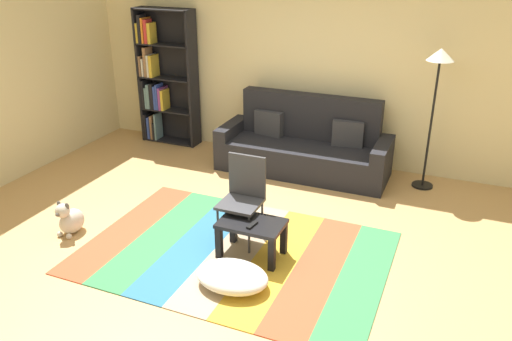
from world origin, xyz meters
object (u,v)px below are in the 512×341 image
(standing_lamp, at_px, (438,73))
(couch, at_px, (304,147))
(coffee_table, at_px, (252,229))
(tv_remote, at_px, (252,225))
(folding_chair, at_px, (244,192))
(bookshelf, at_px, (161,80))
(dog, at_px, (70,219))
(pouf, at_px, (232,276))

(standing_lamp, bearing_deg, couch, -176.59)
(coffee_table, height_order, tv_remote, tv_remote)
(couch, xyz_separation_m, standing_lamp, (1.55, 0.09, 1.11))
(tv_remote, height_order, folding_chair, folding_chair)
(couch, xyz_separation_m, tv_remote, (0.22, -2.29, 0.05))
(bookshelf, height_order, tv_remote, bookshelf)
(coffee_table, distance_m, dog, 1.98)
(pouf, bearing_deg, tv_remote, 90.25)
(standing_lamp, distance_m, tv_remote, 2.93)
(coffee_table, bearing_deg, couch, 94.70)
(dog, bearing_deg, pouf, -5.52)
(standing_lamp, bearing_deg, pouf, -115.17)
(coffee_table, distance_m, pouf, 0.56)
(bookshelf, height_order, standing_lamp, bookshelf)
(couch, bearing_deg, standing_lamp, 3.41)
(folding_chair, bearing_deg, standing_lamp, 76.50)
(bookshelf, bearing_deg, dog, -78.07)
(bookshelf, relative_size, folding_chair, 2.22)
(coffee_table, xyz_separation_m, folding_chair, (-0.21, 0.28, 0.24))
(coffee_table, relative_size, dog, 1.58)
(dog, bearing_deg, bookshelf, 101.93)
(standing_lamp, bearing_deg, folding_chair, -127.90)
(pouf, distance_m, standing_lamp, 3.41)
(standing_lamp, bearing_deg, coffee_table, -120.66)
(pouf, height_order, dog, dog)
(coffee_table, bearing_deg, standing_lamp, 59.34)
(bookshelf, relative_size, tv_remote, 13.34)
(coffee_table, distance_m, tv_remote, 0.12)
(pouf, relative_size, folding_chair, 0.74)
(folding_chair, bearing_deg, dog, -136.00)
(tv_remote, bearing_deg, folding_chair, 133.28)
(coffee_table, distance_m, standing_lamp, 2.92)
(couch, height_order, pouf, couch)
(couch, bearing_deg, bookshelf, 173.10)
(tv_remote, distance_m, folding_chair, 0.45)
(couch, bearing_deg, dog, -124.59)
(tv_remote, bearing_deg, couch, 103.89)
(coffee_table, relative_size, standing_lamp, 0.36)
(couch, distance_m, dog, 3.11)
(couch, height_order, tv_remote, couch)
(tv_remote, xyz_separation_m, folding_chair, (-0.24, 0.35, 0.14))
(standing_lamp, height_order, folding_chair, standing_lamp)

